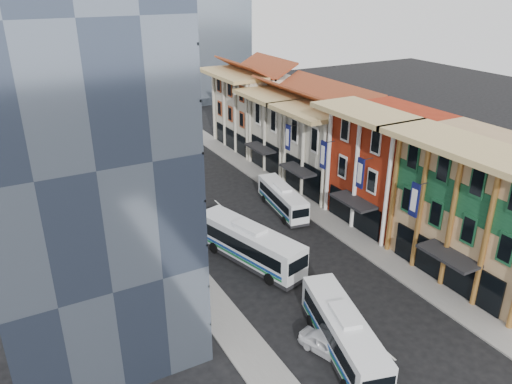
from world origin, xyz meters
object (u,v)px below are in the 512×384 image
bus_right (282,198)px  bus_left_far (250,244)px  office_tower (57,114)px  sedan_left (326,345)px  shophouse_tan (486,211)px  bus_left_near (343,333)px

bus_right → bus_left_far: bearing=-128.6°
office_tower → bus_right: size_ratio=3.17×
bus_left_far → sedan_left: size_ratio=2.89×
shophouse_tan → sedan_left: shophouse_tan is taller
bus_left_near → bus_right: size_ratio=1.12×
office_tower → bus_left_near: office_tower is taller
shophouse_tan → sedan_left: 18.67m
shophouse_tan → bus_left_near: shophouse_tan is taller
shophouse_tan → sedan_left: (-17.77, -2.16, -5.30)m
bus_left_near → sedan_left: (-0.98, 0.51, -1.01)m
shophouse_tan → bus_left_near: bearing=-171.0°
bus_right → shophouse_tan: bearing=-57.9°
office_tower → bus_left_near: size_ratio=2.82×
shophouse_tan → bus_left_far: shophouse_tan is taller
bus_left_near → bus_left_far: size_ratio=0.90×
shophouse_tan → bus_right: shophouse_tan is taller
sedan_left → bus_right: bearing=47.6°
shophouse_tan → bus_right: 21.21m
shophouse_tan → bus_right: (-8.50, 18.91, -4.48)m
bus_left_near → bus_right: bearing=84.0°
sedan_left → shophouse_tan: bearing=-11.7°
bus_left_far → sedan_left: 13.32m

